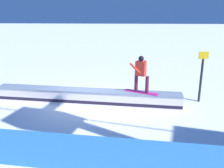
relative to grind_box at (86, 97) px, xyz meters
The scene contains 5 objects.
ground_plane 0.27m from the grind_box, ahead, with size 120.00×120.00×0.00m, color white.
grind_box is the anchor object (origin of this frame).
snowboarder 2.54m from the grind_box, behind, with size 1.41×0.86×1.50m.
safety_fence 4.55m from the grind_box, 90.00° to the left, with size 11.27×0.06×1.00m, color #307CDC.
trail_marker 4.94m from the grind_box, behind, with size 0.40×0.10×2.18m.
Camera 1 is at (-1.59, 9.71, 3.84)m, focal length 39.30 mm.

